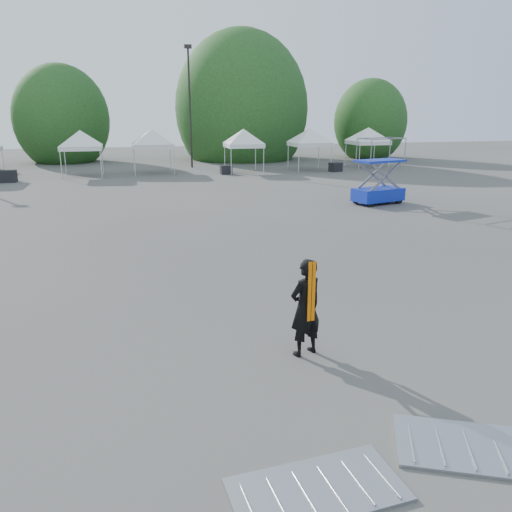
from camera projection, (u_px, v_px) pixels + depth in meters
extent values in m
plane|color=#474442|center=(238.00, 306.00, 12.27)|extent=(120.00, 120.00, 0.00)
cylinder|color=black|center=(190.00, 110.00, 41.44)|extent=(0.16, 0.16, 9.50)
cube|color=black|center=(188.00, 46.00, 40.07)|extent=(0.60, 0.25, 0.30)
cylinder|color=#382314|center=(65.00, 150.00, 47.26)|extent=(0.36, 0.36, 2.27)
ellipsoid|color=#224316|center=(62.00, 119.00, 46.48)|extent=(4.16, 4.16, 4.78)
cylinder|color=#382314|center=(242.00, 145.00, 50.32)|extent=(0.36, 0.36, 2.80)
ellipsoid|color=#224316|center=(242.00, 109.00, 49.36)|extent=(5.12, 5.12, 5.89)
cylinder|color=#382314|center=(368.00, 147.00, 51.66)|extent=(0.36, 0.36, 2.10)
ellipsoid|color=#224316|center=(370.00, 122.00, 50.94)|extent=(3.84, 3.84, 4.42)
cylinder|color=silver|center=(3.00, 164.00, 36.02)|extent=(0.06, 0.06, 2.00)
cylinder|color=silver|center=(61.00, 165.00, 34.90)|extent=(0.06, 0.06, 2.00)
cylinder|color=silver|center=(101.00, 164.00, 35.55)|extent=(0.06, 0.06, 2.00)
cylinder|color=silver|center=(65.00, 162.00, 37.41)|extent=(0.06, 0.06, 2.00)
cylinder|color=silver|center=(103.00, 161.00, 38.05)|extent=(0.06, 0.06, 2.00)
cube|color=white|center=(81.00, 148.00, 36.18)|extent=(2.89, 2.89, 0.30)
pyramid|color=white|center=(80.00, 130.00, 35.83)|extent=(4.09, 4.09, 1.10)
cylinder|color=silver|center=(135.00, 162.00, 36.78)|extent=(0.06, 0.06, 2.00)
cylinder|color=silver|center=(174.00, 162.00, 37.46)|extent=(0.06, 0.06, 2.00)
cylinder|color=silver|center=(134.00, 159.00, 39.45)|extent=(0.06, 0.06, 2.00)
cylinder|color=silver|center=(171.00, 158.00, 40.14)|extent=(0.06, 0.06, 2.00)
cube|color=white|center=(153.00, 146.00, 38.16)|extent=(3.07, 3.07, 0.30)
pyramid|color=white|center=(152.00, 129.00, 37.81)|extent=(4.35, 4.35, 1.10)
cylinder|color=silver|center=(231.00, 161.00, 37.56)|extent=(0.06, 0.06, 2.00)
cylinder|color=silver|center=(264.00, 161.00, 38.17)|extent=(0.06, 0.06, 2.00)
cylinder|color=silver|center=(225.00, 158.00, 39.93)|extent=(0.06, 0.06, 2.00)
cylinder|color=silver|center=(255.00, 158.00, 40.53)|extent=(0.06, 0.06, 2.00)
cube|color=white|center=(244.00, 145.00, 38.74)|extent=(2.75, 2.75, 0.30)
pyramid|color=white|center=(244.00, 129.00, 38.40)|extent=(3.88, 3.88, 1.10)
cylinder|color=silver|center=(299.00, 160.00, 38.93)|extent=(0.06, 0.06, 2.00)
cylinder|color=silver|center=(331.00, 159.00, 39.57)|extent=(0.06, 0.06, 2.00)
cylinder|color=silver|center=(288.00, 157.00, 41.45)|extent=(0.06, 0.06, 2.00)
cylinder|color=silver|center=(319.00, 156.00, 42.10)|extent=(0.06, 0.06, 2.00)
cube|color=white|center=(310.00, 144.00, 40.21)|extent=(2.92, 2.92, 0.30)
pyramid|color=white|center=(310.00, 128.00, 39.87)|extent=(4.12, 4.12, 1.10)
cylinder|color=silver|center=(359.00, 157.00, 41.15)|extent=(0.06, 0.06, 2.00)
cylinder|color=silver|center=(389.00, 156.00, 41.80)|extent=(0.06, 0.06, 2.00)
cylinder|color=silver|center=(346.00, 154.00, 43.70)|extent=(0.06, 0.06, 2.00)
cylinder|color=silver|center=(374.00, 154.00, 44.36)|extent=(0.06, 0.06, 2.00)
cube|color=white|center=(368.00, 142.00, 42.45)|extent=(2.94, 2.94, 0.30)
pyramid|color=white|center=(369.00, 127.00, 42.10)|extent=(4.16, 4.16, 1.10)
imported|color=black|center=(305.00, 308.00, 9.57)|extent=(0.83, 0.68, 1.95)
cube|color=orange|center=(310.00, 292.00, 9.28)|extent=(0.16, 0.03, 1.17)
cube|color=#0D0EAC|center=(378.00, 194.00, 25.79)|extent=(2.82, 1.90, 0.64)
cube|color=#0D0EAC|center=(380.00, 161.00, 25.31)|extent=(2.70, 1.82, 0.11)
cylinder|color=black|center=(370.00, 203.00, 24.97)|extent=(0.42, 0.25, 0.39)
cylinder|color=black|center=(399.00, 200.00, 25.87)|extent=(0.42, 0.25, 0.39)
cylinder|color=black|center=(356.00, 200.00, 25.87)|extent=(0.42, 0.25, 0.39)
cylinder|color=black|center=(384.00, 197.00, 26.77)|extent=(0.42, 0.25, 0.39)
cube|color=#989B9F|center=(317.00, 490.00, 6.26)|extent=(2.26, 1.24, 0.05)
cube|color=#989B9F|center=(483.00, 449.00, 7.02)|extent=(2.66, 2.10, 0.05)
cube|color=black|center=(8.00, 176.00, 33.69)|extent=(1.05, 0.83, 0.80)
cube|color=black|center=(226.00, 170.00, 38.06)|extent=(0.88, 0.70, 0.67)
cube|color=black|center=(336.00, 167.00, 39.74)|extent=(1.08, 0.95, 0.70)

